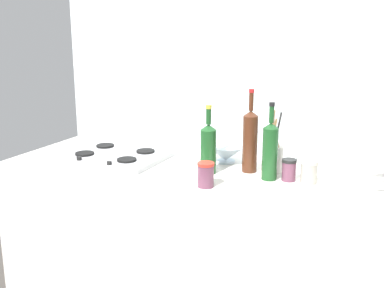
{
  "coord_description": "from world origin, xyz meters",
  "views": [
    {
      "loc": [
        0.94,
        -1.94,
        1.58
      ],
      "look_at": [
        0.0,
        0.0,
        1.02
      ],
      "focal_mm": 45.3,
      "sensor_mm": 36.0,
      "label": 1
    }
  ],
  "objects_px": {
    "plate_stack": "(361,173)",
    "mixing_bowl": "(226,153)",
    "utensil_crock": "(274,157)",
    "condiment_jar_spare": "(289,170)",
    "wine_bottle_leftmost": "(250,140)",
    "condiment_jar_front": "(206,175)",
    "wine_bottle_mid_right": "(270,150)",
    "stovetop_hob": "(115,155)",
    "condiment_jar_rear": "(309,172)",
    "wine_bottle_mid_left": "(208,148)"
  },
  "relations": [
    {
      "from": "wine_bottle_mid_right",
      "to": "condiment_jar_spare",
      "type": "distance_m",
      "value": 0.12
    },
    {
      "from": "stovetop_hob",
      "to": "condiment_jar_front",
      "type": "distance_m",
      "value": 0.62
    },
    {
      "from": "wine_bottle_mid_right",
      "to": "utensil_crock",
      "type": "height_order",
      "value": "wine_bottle_mid_right"
    },
    {
      "from": "stovetop_hob",
      "to": "wine_bottle_mid_left",
      "type": "relative_size",
      "value": 1.59
    },
    {
      "from": "wine_bottle_leftmost",
      "to": "condiment_jar_front",
      "type": "height_order",
      "value": "wine_bottle_leftmost"
    },
    {
      "from": "utensil_crock",
      "to": "condiment_jar_rear",
      "type": "bearing_deg",
      "value": -24.99
    },
    {
      "from": "wine_bottle_mid_left",
      "to": "condiment_jar_spare",
      "type": "relative_size",
      "value": 3.28
    },
    {
      "from": "wine_bottle_mid_left",
      "to": "condiment_jar_front",
      "type": "xyz_separation_m",
      "value": [
        0.07,
        -0.18,
        -0.07
      ]
    },
    {
      "from": "condiment_jar_rear",
      "to": "stovetop_hob",
      "type": "bearing_deg",
      "value": -177.6
    },
    {
      "from": "wine_bottle_mid_left",
      "to": "condiment_jar_spare",
      "type": "xyz_separation_m",
      "value": [
        0.36,
        0.06,
        -0.07
      ]
    },
    {
      "from": "stovetop_hob",
      "to": "wine_bottle_leftmost",
      "type": "xyz_separation_m",
      "value": [
        0.68,
        0.08,
        0.13
      ]
    },
    {
      "from": "stovetop_hob",
      "to": "wine_bottle_mid_right",
      "type": "distance_m",
      "value": 0.8
    },
    {
      "from": "wine_bottle_mid_left",
      "to": "stovetop_hob",
      "type": "bearing_deg",
      "value": 177.92
    },
    {
      "from": "wine_bottle_mid_right",
      "to": "mixing_bowl",
      "type": "xyz_separation_m",
      "value": [
        -0.27,
        0.15,
        -0.08
      ]
    },
    {
      "from": "condiment_jar_front",
      "to": "condiment_jar_spare",
      "type": "xyz_separation_m",
      "value": [
        0.29,
        0.23,
        -0.0
      ]
    },
    {
      "from": "utensil_crock",
      "to": "condiment_jar_spare",
      "type": "height_order",
      "value": "utensil_crock"
    },
    {
      "from": "plate_stack",
      "to": "mixing_bowl",
      "type": "bearing_deg",
      "value": 175.32
    },
    {
      "from": "wine_bottle_mid_right",
      "to": "condiment_jar_spare",
      "type": "relative_size",
      "value": 3.57
    },
    {
      "from": "wine_bottle_mid_right",
      "to": "utensil_crock",
      "type": "relative_size",
      "value": 1.16
    },
    {
      "from": "wine_bottle_leftmost",
      "to": "mixing_bowl",
      "type": "distance_m",
      "value": 0.2
    },
    {
      "from": "wine_bottle_mid_right",
      "to": "condiment_jar_spare",
      "type": "height_order",
      "value": "wine_bottle_mid_right"
    },
    {
      "from": "wine_bottle_mid_left",
      "to": "mixing_bowl",
      "type": "bearing_deg",
      "value": 87.24
    },
    {
      "from": "wine_bottle_mid_left",
      "to": "wine_bottle_mid_right",
      "type": "height_order",
      "value": "wine_bottle_mid_right"
    },
    {
      "from": "wine_bottle_leftmost",
      "to": "condiment_jar_front",
      "type": "xyz_separation_m",
      "value": [
        -0.09,
        -0.28,
        -0.09
      ]
    },
    {
      "from": "plate_stack",
      "to": "wine_bottle_mid_right",
      "type": "height_order",
      "value": "wine_bottle_mid_right"
    },
    {
      "from": "mixing_bowl",
      "to": "wine_bottle_mid_right",
      "type": "bearing_deg",
      "value": -30.05
    },
    {
      "from": "wine_bottle_mid_left",
      "to": "wine_bottle_mid_right",
      "type": "distance_m",
      "value": 0.28
    },
    {
      "from": "wine_bottle_mid_left",
      "to": "wine_bottle_mid_right",
      "type": "relative_size",
      "value": 0.92
    },
    {
      "from": "wine_bottle_mid_left",
      "to": "plate_stack",
      "type": "bearing_deg",
      "value": 12.1
    },
    {
      "from": "stovetop_hob",
      "to": "utensil_crock",
      "type": "height_order",
      "value": "utensil_crock"
    },
    {
      "from": "wine_bottle_leftmost",
      "to": "utensil_crock",
      "type": "xyz_separation_m",
      "value": [
        0.1,
        0.04,
        -0.08
      ]
    },
    {
      "from": "plate_stack",
      "to": "wine_bottle_leftmost",
      "type": "bearing_deg",
      "value": -175.9
    },
    {
      "from": "wine_bottle_mid_left",
      "to": "condiment_jar_rear",
      "type": "height_order",
      "value": "wine_bottle_mid_left"
    },
    {
      "from": "utensil_crock",
      "to": "condiment_jar_spare",
      "type": "xyz_separation_m",
      "value": [
        0.09,
        -0.09,
        -0.02
      ]
    },
    {
      "from": "wine_bottle_mid_right",
      "to": "mixing_bowl",
      "type": "distance_m",
      "value": 0.32
    },
    {
      "from": "wine_bottle_leftmost",
      "to": "wine_bottle_mid_left",
      "type": "height_order",
      "value": "wine_bottle_leftmost"
    },
    {
      "from": "condiment_jar_rear",
      "to": "wine_bottle_mid_right",
      "type": "bearing_deg",
      "value": -172.03
    },
    {
      "from": "mixing_bowl",
      "to": "stovetop_hob",
      "type": "bearing_deg",
      "value": -162.08
    },
    {
      "from": "utensil_crock",
      "to": "condiment_jar_spare",
      "type": "bearing_deg",
      "value": -43.23
    },
    {
      "from": "stovetop_hob",
      "to": "condiment_jar_spare",
      "type": "xyz_separation_m",
      "value": [
        0.87,
        0.04,
        0.03
      ]
    },
    {
      "from": "stovetop_hob",
      "to": "utensil_crock",
      "type": "bearing_deg",
      "value": 8.92
    },
    {
      "from": "wine_bottle_mid_right",
      "to": "mixing_bowl",
      "type": "bearing_deg",
      "value": 149.95
    },
    {
      "from": "wine_bottle_leftmost",
      "to": "wine_bottle_mid_left",
      "type": "distance_m",
      "value": 0.19
    },
    {
      "from": "wine_bottle_leftmost",
      "to": "utensil_crock",
      "type": "distance_m",
      "value": 0.13
    },
    {
      "from": "plate_stack",
      "to": "wine_bottle_mid_left",
      "type": "distance_m",
      "value": 0.66
    },
    {
      "from": "utensil_crock",
      "to": "condiment_jar_front",
      "type": "bearing_deg",
      "value": -121.87
    },
    {
      "from": "plate_stack",
      "to": "wine_bottle_leftmost",
      "type": "height_order",
      "value": "wine_bottle_leftmost"
    },
    {
      "from": "wine_bottle_mid_right",
      "to": "condiment_jar_front",
      "type": "distance_m",
      "value": 0.31
    },
    {
      "from": "utensil_crock",
      "to": "condiment_jar_rear",
      "type": "relative_size",
      "value": 2.97
    },
    {
      "from": "wine_bottle_mid_left",
      "to": "condiment_jar_rear",
      "type": "bearing_deg",
      "value": 7.64
    }
  ]
}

